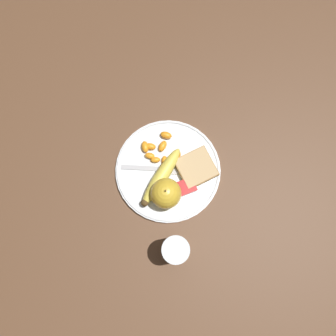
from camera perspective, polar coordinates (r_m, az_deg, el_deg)
name	(u,v)px	position (r m, az deg, el deg)	size (l,w,h in m)	color
ground_plane	(168,171)	(0.90, 0.00, -0.47)	(3.00, 3.00, 0.00)	brown
plate	(168,170)	(0.89, 0.00, -0.36)	(0.29, 0.29, 0.01)	silver
juice_glass	(175,250)	(0.83, 1.26, -14.02)	(0.07, 0.07, 0.11)	silver
apple	(166,193)	(0.84, -0.38, -4.46)	(0.08, 0.08, 0.09)	gold
banana	(161,177)	(0.87, -1.22, -1.60)	(0.16, 0.14, 0.04)	#E0CC4C
bread_slice	(196,168)	(0.88, 4.90, 0.01)	(0.10, 0.10, 0.02)	olive
fork	(163,169)	(0.89, -0.93, -0.19)	(0.18, 0.10, 0.00)	#B2B2B7
jam_packet	(186,187)	(0.87, 3.20, -3.33)	(0.05, 0.04, 0.02)	silver
orange_segment_0	(163,146)	(0.90, -0.94, 3.85)	(0.04, 0.04, 0.02)	orange
orange_segment_1	(166,160)	(0.89, -0.33, 1.43)	(0.02, 0.03, 0.01)	orange
orange_segment_2	(150,146)	(0.90, -3.09, 3.78)	(0.04, 0.03, 0.02)	orange
orange_segment_3	(150,156)	(0.89, -3.19, 2.15)	(0.03, 0.03, 0.02)	orange
orange_segment_4	(166,135)	(0.91, -0.34, 5.74)	(0.04, 0.03, 0.02)	orange
orange_segment_5	(145,147)	(0.90, -4.01, 3.71)	(0.03, 0.04, 0.02)	orange
orange_segment_6	(178,155)	(0.89, 1.67, 2.23)	(0.03, 0.03, 0.02)	orange
orange_segment_7	(155,160)	(0.89, -2.20, 1.43)	(0.03, 0.02, 0.01)	orange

